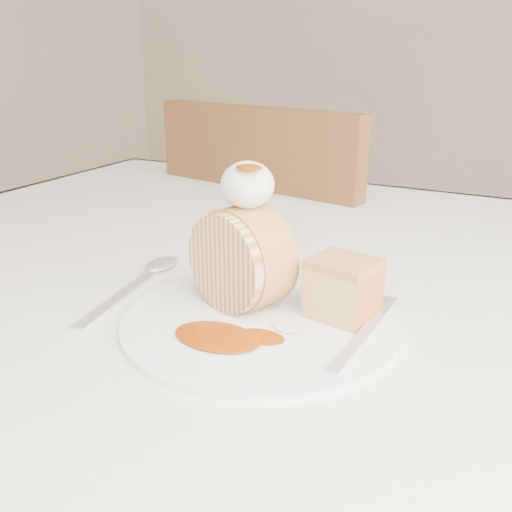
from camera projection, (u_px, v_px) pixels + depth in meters
The scene contains 10 objects.
table at pixel (367, 348), 0.67m from camera, with size 1.40×0.90×0.75m.
chair_far at pixel (287, 289), 1.20m from camera, with size 0.49×0.49×0.89m.
plate at pixel (261, 320), 0.53m from camera, with size 0.26×0.26×0.01m, color white.
roulade_slice at pixel (241, 258), 0.54m from camera, with size 0.10×0.10×0.05m, color beige.
cake_chunk at pixel (343, 292), 0.52m from camera, with size 0.06×0.05×0.05m, color tan.
whipped_cream at pixel (247, 185), 0.52m from camera, with size 0.05×0.05×0.04m, color silver.
caramel_drizzle at pixel (249, 161), 0.50m from camera, with size 0.02×0.02×0.01m, color #852F05.
caramel_pool at pixel (217, 336), 0.49m from camera, with size 0.08×0.05×0.00m, color #852F05, non-canonical shape.
fork at pixel (357, 343), 0.48m from camera, with size 0.02×0.15×0.00m, color silver.
spoon at pixel (119, 298), 0.58m from camera, with size 0.03×0.18×0.00m, color silver.
Camera 1 is at (0.16, -0.38, 0.99)m, focal length 40.00 mm.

